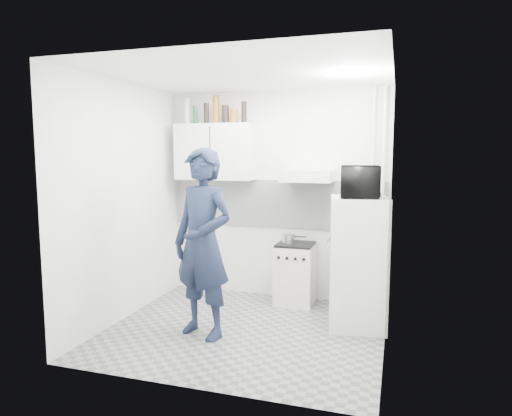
% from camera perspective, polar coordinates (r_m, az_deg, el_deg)
% --- Properties ---
extents(floor, '(2.80, 2.80, 0.00)m').
position_cam_1_polar(floor, '(4.92, -1.41, -15.01)').
color(floor, slate).
rests_on(floor, ground).
extents(ceiling, '(2.80, 2.80, 0.00)m').
position_cam_1_polar(ceiling, '(4.63, -1.50, 16.39)').
color(ceiling, white).
rests_on(ceiling, wall_back).
extents(wall_back, '(2.80, 0.00, 2.80)m').
position_cam_1_polar(wall_back, '(5.79, 2.53, 1.56)').
color(wall_back, silver).
rests_on(wall_back, floor).
extents(wall_left, '(0.00, 2.60, 2.60)m').
position_cam_1_polar(wall_left, '(5.22, -16.17, 0.73)').
color(wall_left, silver).
rests_on(wall_left, floor).
extents(wall_right, '(0.00, 2.60, 2.60)m').
position_cam_1_polar(wall_right, '(4.36, 16.26, -0.43)').
color(wall_right, silver).
rests_on(wall_right, floor).
extents(person, '(0.79, 0.64, 1.89)m').
position_cam_1_polar(person, '(4.57, -6.67, -4.40)').
color(person, '#161F34').
rests_on(person, floor).
extents(stove, '(0.45, 0.45, 0.72)m').
position_cam_1_polar(stove, '(5.64, 4.92, -8.29)').
color(stove, silver).
rests_on(stove, floor).
extents(fridge, '(0.65, 0.65, 1.39)m').
position_cam_1_polar(fridge, '(4.93, 12.62, -6.68)').
color(fridge, '#E9EBCF').
rests_on(fridge, floor).
extents(stove_top, '(0.43, 0.43, 0.03)m').
position_cam_1_polar(stove_top, '(5.56, 4.96, -4.55)').
color(stove_top, black).
rests_on(stove_top, stove).
extents(saucepan, '(0.17, 0.17, 0.09)m').
position_cam_1_polar(saucepan, '(5.61, 4.08, -3.81)').
color(saucepan, silver).
rests_on(saucepan, stove_top).
extents(microwave, '(0.62, 0.46, 0.32)m').
position_cam_1_polar(microwave, '(4.80, 12.88, 3.26)').
color(microwave, black).
rests_on(microwave, fridge).
extents(bottle_a, '(0.08, 0.08, 0.33)m').
position_cam_1_polar(bottle_a, '(6.02, -8.62, 11.85)').
color(bottle_a, '#B2B7BC').
rests_on(bottle_a, upper_cabinet).
extents(bottle_b, '(0.06, 0.06, 0.24)m').
position_cam_1_polar(bottle_b, '(5.97, -7.60, 11.45)').
color(bottle_b, '#144C1E').
rests_on(bottle_b, upper_cabinet).
extents(bottle_c, '(0.06, 0.06, 0.26)m').
position_cam_1_polar(bottle_c, '(5.91, -6.22, 11.65)').
color(bottle_c, black).
rests_on(bottle_c, upper_cabinet).
extents(bottle_d, '(0.08, 0.08, 0.35)m').
position_cam_1_polar(bottle_d, '(5.86, -5.00, 12.13)').
color(bottle_d, brown).
rests_on(bottle_d, upper_cabinet).
extents(canister_a, '(0.09, 0.09, 0.23)m').
position_cam_1_polar(canister_a, '(5.81, -3.85, 11.57)').
color(canister_a, black).
rests_on(canister_a, upper_cabinet).
extents(canister_b, '(0.09, 0.09, 0.18)m').
position_cam_1_polar(canister_b, '(5.77, -2.78, 11.37)').
color(canister_b, brown).
rests_on(canister_b, upper_cabinet).
extents(bottle_e, '(0.07, 0.07, 0.27)m').
position_cam_1_polar(bottle_e, '(5.73, -1.50, 11.86)').
color(bottle_e, black).
rests_on(bottle_e, upper_cabinet).
extents(upper_cabinet, '(1.00, 0.35, 0.70)m').
position_cam_1_polar(upper_cabinet, '(5.84, -5.07, 6.99)').
color(upper_cabinet, '#E9EBCF').
rests_on(upper_cabinet, wall_back).
extents(range_hood, '(0.60, 0.50, 0.14)m').
position_cam_1_polar(range_hood, '(5.43, 6.48, 4.04)').
color(range_hood, silver).
rests_on(range_hood, wall_back).
extents(backsplash, '(2.74, 0.03, 0.60)m').
position_cam_1_polar(backsplash, '(5.78, 2.49, 0.56)').
color(backsplash, white).
rests_on(backsplash, wall_back).
extents(pipe_a, '(0.05, 0.05, 2.60)m').
position_cam_1_polar(pipe_a, '(5.52, 15.47, 1.07)').
color(pipe_a, silver).
rests_on(pipe_a, floor).
extents(pipe_b, '(0.04, 0.04, 2.60)m').
position_cam_1_polar(pipe_b, '(5.53, 14.23, 1.11)').
color(pipe_b, silver).
rests_on(pipe_b, floor).
extents(ceiling_spot_fixture, '(0.10, 0.10, 0.02)m').
position_cam_1_polar(ceiling_spot_fixture, '(4.61, 11.68, 15.93)').
color(ceiling_spot_fixture, white).
rests_on(ceiling_spot_fixture, ceiling).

